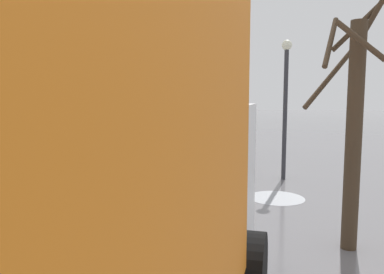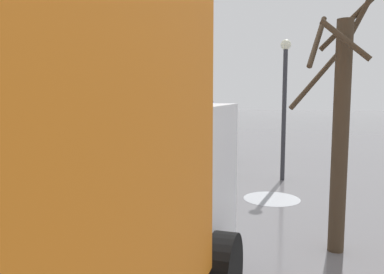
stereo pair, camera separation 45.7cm
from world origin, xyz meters
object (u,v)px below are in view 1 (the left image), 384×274
at_px(cargo_van_parked_right, 95,129).
at_px(bare_tree_near, 353,123).
at_px(pedestrian_black_side, 212,122).
at_px(street_lamp, 286,95).
at_px(pedestrian_pink_side, 211,117).
at_px(shopping_cart_vendor, 207,149).
at_px(bare_tree_far, 159,133).
at_px(hand_dolly_boxes, 184,141).

bearing_deg(cargo_van_parked_right, bare_tree_near, 140.76).
bearing_deg(bare_tree_near, cargo_van_parked_right, -39.24).
height_order(pedestrian_black_side, street_lamp, street_lamp).
distance_m(cargo_van_parked_right, pedestrian_pink_side, 4.06).
distance_m(pedestrian_black_side, bare_tree_near, 5.99).
xyz_separation_m(cargo_van_parked_right, shopping_cart_vendor, (-3.90, -0.27, -0.61)).
xyz_separation_m(pedestrian_black_side, bare_tree_far, (-0.83, 7.85, 0.47)).
bearing_deg(pedestrian_black_side, bare_tree_near, 120.63).
distance_m(pedestrian_pink_side, pedestrian_black_side, 1.80).
xyz_separation_m(pedestrian_pink_side, bare_tree_near, (-3.37, 6.91, 0.38)).
bearing_deg(bare_tree_far, pedestrian_pink_side, -83.15).
bearing_deg(hand_dolly_boxes, bare_tree_far, 102.42).
relative_size(shopping_cart_vendor, bare_tree_near, 0.24).
relative_size(pedestrian_black_side, bare_tree_far, 0.55).
relative_size(cargo_van_parked_right, bare_tree_far, 1.37).
xyz_separation_m(cargo_van_parked_right, bare_tree_near, (-7.30, 5.96, 0.79)).
relative_size(pedestrian_pink_side, bare_tree_near, 0.51).
relative_size(hand_dolly_boxes, bare_tree_far, 0.38).
xyz_separation_m(cargo_van_parked_right, bare_tree_far, (-5.08, 8.67, 0.86)).
relative_size(shopping_cart_vendor, pedestrian_black_side, 0.47).
xyz_separation_m(hand_dolly_boxes, bare_tree_near, (-4.14, 6.01, 1.13)).
distance_m(shopping_cart_vendor, hand_dolly_boxes, 0.81).
bearing_deg(hand_dolly_boxes, cargo_van_parked_right, 0.86).
distance_m(shopping_cart_vendor, bare_tree_near, 7.23).
height_order(cargo_van_parked_right, hand_dolly_boxes, cargo_van_parked_right).
xyz_separation_m(pedestrian_black_side, bare_tree_near, (-3.05, 5.14, 0.40)).
distance_m(bare_tree_near, street_lamp, 4.83).
bearing_deg(bare_tree_far, cargo_van_parked_right, -59.63).
distance_m(pedestrian_black_side, street_lamp, 2.30).
relative_size(shopping_cart_vendor, bare_tree_far, 0.26).
height_order(shopping_cart_vendor, pedestrian_pink_side, pedestrian_pink_side).
distance_m(hand_dolly_boxes, bare_tree_near, 7.38).
distance_m(hand_dolly_boxes, pedestrian_pink_side, 1.40).
relative_size(pedestrian_pink_side, pedestrian_black_side, 1.00).
height_order(cargo_van_parked_right, shopping_cart_vendor, cargo_van_parked_right).
bearing_deg(shopping_cart_vendor, pedestrian_pink_side, -92.38).
distance_m(hand_dolly_boxes, street_lamp, 3.79).
height_order(bare_tree_near, street_lamp, bare_tree_near).
xyz_separation_m(hand_dolly_boxes, bare_tree_far, (-1.92, 8.72, 1.21)).
bearing_deg(cargo_van_parked_right, hand_dolly_boxes, -179.14).
bearing_deg(pedestrian_black_side, pedestrian_pink_side, -79.49).
height_order(shopping_cart_vendor, hand_dolly_boxes, hand_dolly_boxes).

